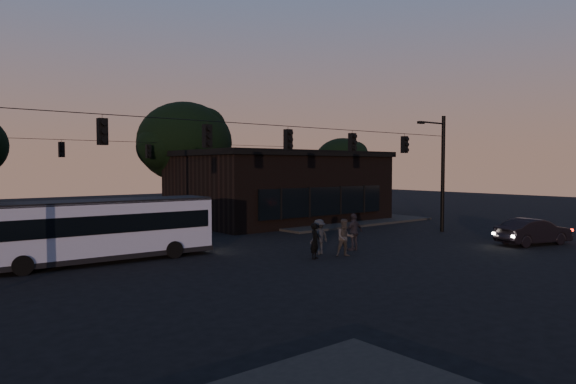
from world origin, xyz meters
TOP-DOWN VIEW (x-y plane):
  - ground at (0.00, 0.00)m, footprint 120.00×120.00m
  - sidewalk_far_right at (12.00, 14.00)m, footprint 14.00×10.00m
  - building at (9.00, 15.97)m, footprint 15.40×10.41m
  - tree_behind at (4.00, 22.00)m, footprint 7.60×7.60m
  - tree_right at (18.00, 18.00)m, footprint 5.20×5.20m
  - signal_rig_near at (0.00, 4.00)m, footprint 26.24×0.30m
  - signal_rig_far at (0.00, 20.00)m, footprint 26.24×0.30m
  - bus at (-7.85, 7.46)m, footprint 9.93×2.75m
  - car at (12.03, -2.38)m, footprint 4.57×2.63m
  - pedestrian_a at (-0.07, 1.96)m, footprint 0.72×0.63m
  - pedestrian_b at (1.49, 1.58)m, footprint 1.08×1.00m
  - pedestrian_c at (3.09, 2.50)m, footprint 1.10×0.46m
  - pedestrian_d at (0.95, 2.79)m, footprint 1.11×0.66m

SIDE VIEW (x-z plane):
  - ground at x=0.00m, z-range 0.00..0.00m
  - sidewalk_far_right at x=12.00m, z-range 0.00..0.15m
  - car at x=12.03m, z-range 0.00..1.42m
  - pedestrian_a at x=-0.07m, z-range 0.00..1.65m
  - pedestrian_d at x=0.95m, z-range 0.00..1.70m
  - pedestrian_b at x=1.49m, z-range 0.00..1.78m
  - pedestrian_c at x=3.09m, z-range 0.00..1.88m
  - bus at x=-7.85m, z-range 0.17..2.93m
  - building at x=9.00m, z-range 0.01..5.41m
  - signal_rig_far at x=0.00m, z-range 0.45..7.95m
  - signal_rig_near at x=0.00m, z-range 0.70..8.20m
  - tree_right at x=18.00m, z-range 1.20..8.06m
  - tree_behind at x=4.00m, z-range 1.48..10.91m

